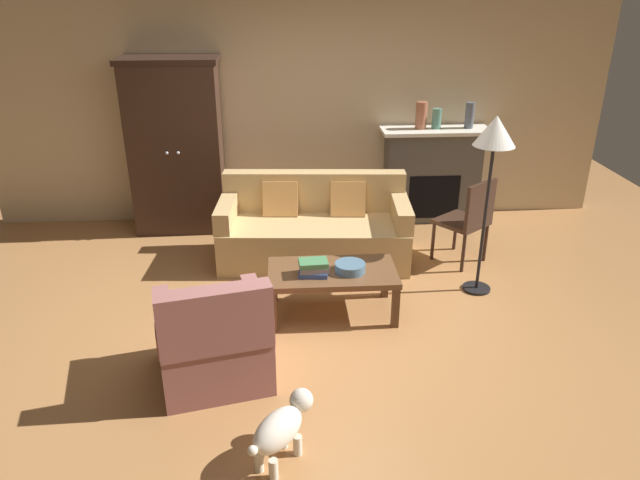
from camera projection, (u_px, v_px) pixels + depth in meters
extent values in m
plane|color=#B27A47|center=(313.00, 322.00, 5.10)|extent=(9.60, 9.60, 0.00)
cube|color=beige|center=(300.00, 101.00, 6.85)|extent=(7.20, 0.10, 2.80)
cube|color=#4C4947|center=(432.00, 176.00, 7.07)|extent=(1.10, 0.36, 1.08)
cube|color=black|center=(434.00, 197.00, 6.99)|extent=(0.60, 0.01, 0.52)
cube|color=white|center=(436.00, 130.00, 6.83)|extent=(1.26, 0.48, 0.04)
cube|color=#382319|center=(177.00, 150.00, 6.66)|extent=(1.00, 0.52, 1.88)
cube|color=#2F1E15|center=(168.00, 60.00, 6.26)|extent=(1.06, 0.55, 0.06)
sphere|color=#ADAFB5|center=(167.00, 153.00, 6.39)|extent=(0.04, 0.04, 0.04)
sphere|color=#ADAFB5|center=(178.00, 153.00, 6.39)|extent=(0.04, 0.04, 0.04)
cube|color=tan|center=(314.00, 241.00, 6.13)|extent=(1.95, 0.97, 0.44)
cube|color=tan|center=(314.00, 191.00, 6.26)|extent=(1.91, 0.31, 0.42)
cube|color=tan|center=(227.00, 211.00, 5.99)|extent=(0.22, 0.81, 0.22)
cube|color=tan|center=(401.00, 211.00, 5.99)|extent=(0.22, 0.81, 0.22)
cube|color=tan|center=(280.00, 199.00, 6.15)|extent=(0.37, 0.21, 0.37)
cube|color=tan|center=(348.00, 199.00, 6.15)|extent=(0.37, 0.21, 0.37)
cube|color=brown|center=(332.00, 273.00, 5.09)|extent=(1.10, 0.60, 0.05)
cube|color=brown|center=(273.00, 312.00, 4.91)|extent=(0.06, 0.06, 0.37)
cube|color=brown|center=(395.00, 307.00, 4.97)|extent=(0.06, 0.06, 0.37)
cube|color=brown|center=(274.00, 282.00, 5.38)|extent=(0.06, 0.06, 0.37)
cube|color=brown|center=(385.00, 279.00, 5.44)|extent=(0.06, 0.06, 0.37)
cylinder|color=slate|center=(350.00, 267.00, 5.04)|extent=(0.26, 0.26, 0.08)
cube|color=#38569E|center=(313.00, 273.00, 4.99)|extent=(0.26, 0.19, 0.04)
cube|color=gray|center=(314.00, 268.00, 4.98)|extent=(0.24, 0.17, 0.05)
cube|color=#427A4C|center=(313.00, 263.00, 4.96)|extent=(0.25, 0.18, 0.04)
cylinder|color=#A86042|center=(421.00, 115.00, 6.74)|extent=(0.13, 0.13, 0.31)
cylinder|color=slate|center=(437.00, 119.00, 6.77)|extent=(0.11, 0.11, 0.23)
cylinder|color=#565B66|center=(470.00, 115.00, 6.78)|extent=(0.10, 0.10, 0.29)
cube|color=#935B56|center=(214.00, 350.00, 4.36)|extent=(0.91, 0.91, 0.42)
cube|color=#935B56|center=(215.00, 320.00, 3.91)|extent=(0.78, 0.32, 0.46)
cube|color=#935B56|center=(257.00, 307.00, 4.32)|extent=(0.27, 0.71, 0.20)
cube|color=#935B56|center=(164.00, 321.00, 4.15)|extent=(0.27, 0.71, 0.20)
cube|color=#382319|center=(461.00, 222.00, 6.05)|extent=(0.62, 0.62, 0.04)
cylinder|color=#382319|center=(455.00, 232.00, 6.39)|extent=(0.04, 0.04, 0.41)
cylinder|color=#382319|center=(433.00, 241.00, 6.16)|extent=(0.04, 0.04, 0.41)
cylinder|color=#382319|center=(485.00, 243.00, 6.13)|extent=(0.04, 0.04, 0.41)
cylinder|color=#382319|center=(463.00, 253.00, 5.90)|extent=(0.04, 0.04, 0.41)
cube|color=#382319|center=(480.00, 205.00, 5.82)|extent=(0.37, 0.30, 0.45)
cylinder|color=black|center=(476.00, 288.00, 5.64)|extent=(0.26, 0.26, 0.02)
cylinder|color=black|center=(485.00, 220.00, 5.35)|extent=(0.03, 0.03, 1.42)
cone|color=white|center=(495.00, 131.00, 5.02)|extent=(0.36, 0.36, 0.26)
ellipsoid|color=beige|center=(278.00, 430.00, 3.54)|extent=(0.40, 0.44, 0.22)
sphere|color=beige|center=(301.00, 400.00, 3.70)|extent=(0.15, 0.15, 0.15)
cylinder|color=beige|center=(283.00, 438.00, 3.73)|extent=(0.06, 0.06, 0.14)
cylinder|color=beige|center=(298.00, 445.00, 3.67)|extent=(0.06, 0.06, 0.14)
cylinder|color=beige|center=(259.00, 461.00, 3.55)|extent=(0.06, 0.06, 0.14)
cylinder|color=beige|center=(273.00, 469.00, 3.49)|extent=(0.06, 0.06, 0.14)
sphere|color=beige|center=(253.00, 451.00, 3.36)|extent=(0.06, 0.06, 0.06)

